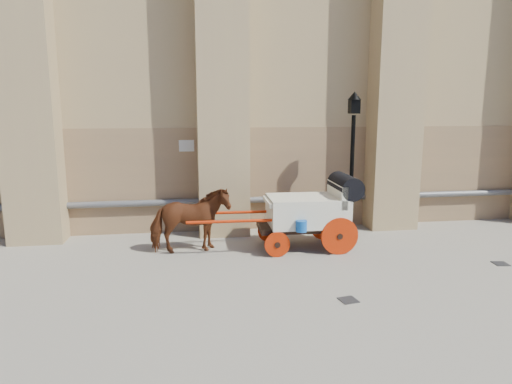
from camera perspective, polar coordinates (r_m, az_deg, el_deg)
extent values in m
plane|color=gray|center=(9.93, 3.59, -10.54)|extent=(90.00, 90.00, 0.00)
cube|color=#8F6E4A|center=(13.94, 8.11, 1.91)|extent=(44.00, 0.35, 3.00)
cylinder|color=#59595B|center=(13.79, 8.37, -0.72)|extent=(42.00, 0.18, 0.18)
cube|color=beige|center=(13.06, -8.68, 5.74)|extent=(0.42, 0.04, 0.32)
imported|color=#632E16|center=(11.38, -8.25, -3.57)|extent=(2.03, 1.13, 1.63)
cube|color=black|center=(11.75, 5.87, -4.30)|extent=(2.29, 1.08, 0.12)
cube|color=beige|center=(11.68, 6.40, -2.32)|extent=(1.99, 1.34, 0.72)
cube|color=beige|center=(11.80, 10.10, -0.24)|extent=(0.19, 1.29, 0.57)
cube|color=beige|center=(11.45, 2.16, -1.20)|extent=(0.39, 1.14, 0.10)
cylinder|color=black|center=(11.83, 11.09, 0.77)|extent=(0.61, 1.30, 0.58)
cylinder|color=#B92405|center=(11.39, 10.41, -5.45)|extent=(0.93, 0.08, 0.93)
cylinder|color=#B92405|center=(12.57, 8.65, -3.87)|extent=(0.93, 0.08, 0.93)
cylinder|color=#B92405|center=(11.07, 2.67, -6.58)|extent=(0.62, 0.08, 0.62)
cylinder|color=#B92405|center=(12.28, 1.64, -4.84)|extent=(0.62, 0.08, 0.62)
cylinder|color=#B92405|center=(10.97, -2.25, -3.66)|extent=(2.48, 0.13, 0.07)
cylinder|color=#B92405|center=(11.87, -2.65, -2.57)|extent=(2.48, 0.13, 0.07)
cylinder|color=#1153AF|center=(10.97, 5.69, -4.26)|extent=(0.27, 0.27, 0.27)
cylinder|color=black|center=(12.91, 11.84, 1.91)|extent=(0.11, 0.11, 3.36)
cone|color=black|center=(13.21, 11.60, -4.58)|extent=(0.34, 0.34, 0.34)
cube|color=black|center=(12.77, 12.17, 10.44)|extent=(0.26, 0.26, 0.39)
cone|color=black|center=(12.77, 12.22, 11.69)|extent=(0.37, 0.37, 0.22)
cube|color=black|center=(8.96, 11.48, -13.10)|extent=(0.37, 0.37, 0.01)
cube|color=black|center=(12.08, 28.26, -7.89)|extent=(0.36, 0.36, 0.01)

